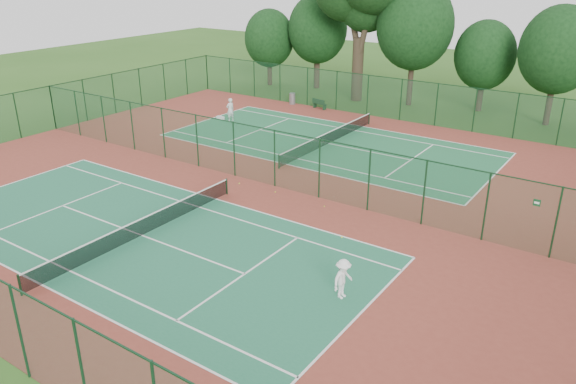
% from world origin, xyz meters
% --- Properties ---
extents(ground, '(120.00, 120.00, 0.00)m').
position_xyz_m(ground, '(0.00, 0.00, 0.00)').
color(ground, '#2E5A1C').
rests_on(ground, ground).
extents(red_pad, '(40.00, 36.00, 0.01)m').
position_xyz_m(red_pad, '(0.00, 0.00, 0.01)').
color(red_pad, brown).
rests_on(red_pad, ground).
extents(court_near, '(23.77, 10.97, 0.01)m').
position_xyz_m(court_near, '(0.00, -9.00, 0.01)').
color(court_near, '#216A49').
rests_on(court_near, red_pad).
extents(court_far, '(23.77, 10.97, 0.01)m').
position_xyz_m(court_far, '(0.00, 9.00, 0.01)').
color(court_far, '#216B41').
rests_on(court_far, red_pad).
extents(fence_north, '(40.00, 0.09, 3.50)m').
position_xyz_m(fence_north, '(0.00, 18.00, 1.76)').
color(fence_north, '#17452E').
rests_on(fence_north, ground).
extents(fence_west, '(0.09, 36.00, 3.50)m').
position_xyz_m(fence_west, '(-20.00, 0.00, 1.76)').
color(fence_west, '#16432D').
rests_on(fence_west, ground).
extents(fence_divider, '(40.00, 0.09, 3.50)m').
position_xyz_m(fence_divider, '(0.00, 0.00, 1.76)').
color(fence_divider, '#194B29').
rests_on(fence_divider, ground).
extents(tennis_net_near, '(0.10, 12.90, 0.97)m').
position_xyz_m(tennis_net_near, '(0.00, -9.00, 0.54)').
color(tennis_net_near, '#123119').
rests_on(tennis_net_near, ground).
extents(tennis_net_far, '(0.10, 12.90, 0.97)m').
position_xyz_m(tennis_net_far, '(0.00, 9.00, 0.54)').
color(tennis_net_far, '#13361E').
rests_on(tennis_net_far, ground).
extents(player_near, '(0.77, 1.17, 1.70)m').
position_xyz_m(player_near, '(10.75, -8.19, 0.87)').
color(player_near, white).
rests_on(player_near, court_near).
extents(player_far, '(0.66, 0.82, 1.95)m').
position_xyz_m(player_far, '(-9.95, 9.66, 1.00)').
color(player_far, silver).
rests_on(player_far, court_far).
extents(trash_bin, '(0.61, 0.61, 1.03)m').
position_xyz_m(trash_bin, '(-9.08, 17.60, 0.52)').
color(trash_bin, gray).
rests_on(trash_bin, red_pad).
extents(bench, '(1.52, 0.69, 0.90)m').
position_xyz_m(bench, '(-6.06, 17.47, 0.48)').
color(bench, '#12341C').
rests_on(bench, red_pad).
extents(kit_bag, '(0.73, 0.31, 0.27)m').
position_xyz_m(kit_bag, '(-11.07, 9.65, 0.14)').
color(kit_bag, silver).
rests_on(kit_bag, red_pad).
extents(stray_ball_a, '(0.08, 0.08, 0.08)m').
position_xyz_m(stray_ball_a, '(-0.43, -0.96, 0.05)').
color(stray_ball_a, '#CBEF37').
rests_on(stray_ball_a, red_pad).
extents(stray_ball_b, '(0.07, 0.07, 0.07)m').
position_xyz_m(stray_ball_b, '(5.57, -0.97, 0.05)').
color(stray_ball_b, gold).
rests_on(stray_ball_b, red_pad).
extents(stray_ball_c, '(0.07, 0.07, 0.07)m').
position_xyz_m(stray_ball_c, '(2.15, -0.82, 0.05)').
color(stray_ball_c, '#C2D631').
rests_on(stray_ball_c, red_pad).
extents(evergreen_row, '(39.00, 5.00, 12.00)m').
position_xyz_m(evergreen_row, '(0.50, 24.25, 0.00)').
color(evergreen_row, black).
rests_on(evergreen_row, ground).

